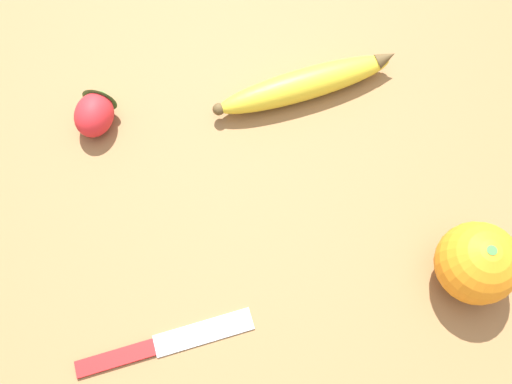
{
  "coord_description": "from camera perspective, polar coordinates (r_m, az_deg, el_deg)",
  "views": [
    {
      "loc": [
        0.24,
        0.02,
        0.6
      ],
      "look_at": [
        -0.01,
        -0.03,
        0.03
      ],
      "focal_mm": 42.0,
      "sensor_mm": 36.0,
      "label": 1
    }
  ],
  "objects": [
    {
      "name": "ground_plane",
      "position": [
        0.64,
        2.31,
        -1.86
      ],
      "size": [
        3.0,
        3.0,
        0.0
      ],
      "primitive_type": "plane",
      "color": "olive"
    },
    {
      "name": "orange",
      "position": [
        0.62,
        20.3,
        -6.36
      ],
      "size": [
        0.08,
        0.08,
        0.08
      ],
      "color": "orange",
      "rests_on": "ground_plane"
    },
    {
      "name": "paring_knife",
      "position": [
        0.61,
        -9.27,
        -14.23
      ],
      "size": [
        0.1,
        0.16,
        0.01
      ],
      "rotation": [
        0.0,
        0.0,
        0.49
      ],
      "color": "silver",
      "rests_on": "ground_plane"
    },
    {
      "name": "strawberry",
      "position": [
        0.69,
        -15.05,
        7.4
      ],
      "size": [
        0.06,
        0.04,
        0.04
      ],
      "rotation": [
        0.0,
        0.0,
        3.12
      ],
      "color": "red",
      "rests_on": "ground_plane"
    },
    {
      "name": "banana",
      "position": [
        0.7,
        4.78,
        10.23
      ],
      "size": [
        0.14,
        0.2,
        0.04
      ],
      "rotation": [
        0.0,
        0.0,
        2.1
      ],
      "color": "yellow",
      "rests_on": "ground_plane"
    }
  ]
}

